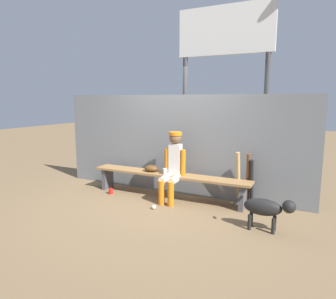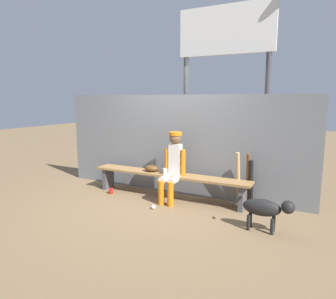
% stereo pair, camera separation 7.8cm
% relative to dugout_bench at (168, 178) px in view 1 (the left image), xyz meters
% --- Properties ---
extents(ground_plane, '(30.00, 30.00, 0.00)m').
position_rel_dugout_bench_xyz_m(ground_plane, '(0.00, 0.00, -0.38)').
color(ground_plane, brown).
extents(chainlink_fence, '(5.08, 0.03, 1.91)m').
position_rel_dugout_bench_xyz_m(chainlink_fence, '(0.00, 0.36, 0.58)').
color(chainlink_fence, slate).
rests_on(chainlink_fence, ground_plane).
extents(dugout_bench, '(3.07, 0.36, 0.47)m').
position_rel_dugout_bench_xyz_m(dugout_bench, '(0.00, 0.00, 0.00)').
color(dugout_bench, olive).
rests_on(dugout_bench, ground_plane).
extents(player_seated, '(0.41, 0.55, 1.25)m').
position_rel_dugout_bench_xyz_m(player_seated, '(0.15, -0.11, 0.30)').
color(player_seated, silver).
rests_on(player_seated, ground_plane).
extents(baseball_glove, '(0.28, 0.20, 0.12)m').
position_rel_dugout_bench_xyz_m(baseball_glove, '(-0.36, 0.00, 0.15)').
color(baseball_glove, '#593819').
rests_on(baseball_glove, dugout_bench).
extents(bat_wood_tan, '(0.08, 0.22, 0.95)m').
position_rel_dugout_bench_xyz_m(bat_wood_tan, '(1.26, 0.20, 0.10)').
color(bat_wood_tan, tan).
rests_on(bat_wood_tan, ground_plane).
extents(bat_wood_dark, '(0.09, 0.19, 0.93)m').
position_rel_dugout_bench_xyz_m(bat_wood_dark, '(1.41, 0.25, 0.09)').
color(bat_wood_dark, brown).
rests_on(bat_wood_dark, ground_plane).
extents(bat_aluminum_black, '(0.07, 0.19, 0.83)m').
position_rel_dugout_bench_xyz_m(bat_aluminum_black, '(1.48, 0.23, 0.04)').
color(bat_aluminum_black, black).
rests_on(bat_aluminum_black, ground_plane).
extents(baseball, '(0.07, 0.07, 0.07)m').
position_rel_dugout_bench_xyz_m(baseball, '(0.05, -0.64, -0.34)').
color(baseball, white).
rests_on(baseball, ground_plane).
extents(cup_on_ground, '(0.08, 0.08, 0.11)m').
position_rel_dugout_bench_xyz_m(cup_on_ground, '(-1.10, -0.28, -0.32)').
color(cup_on_ground, red).
rests_on(cup_on_ground, ground_plane).
extents(cup_on_bench, '(0.08, 0.08, 0.11)m').
position_rel_dugout_bench_xyz_m(cup_on_bench, '(-0.02, -0.08, 0.15)').
color(cup_on_bench, silver).
rests_on(cup_on_bench, dugout_bench).
extents(scoreboard, '(2.18, 0.27, 3.87)m').
position_rel_dugout_bench_xyz_m(scoreboard, '(0.73, 1.16, 2.34)').
color(scoreboard, '#3F3F42').
rests_on(scoreboard, ground_plane).
extents(dog, '(0.84, 0.20, 0.49)m').
position_rel_dugout_bench_xyz_m(dog, '(1.87, -0.70, -0.04)').
color(dog, black).
rests_on(dog, ground_plane).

